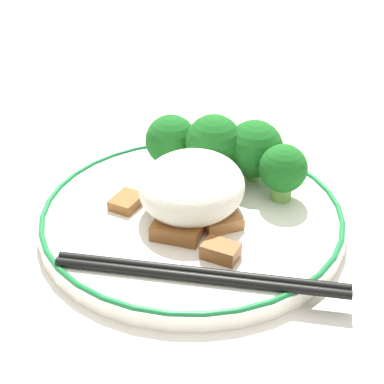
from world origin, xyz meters
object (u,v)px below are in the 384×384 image
(broccoli_back_left, at_px, (283,170))
(chopsticks, at_px, (200,275))
(broccoli_back_right, at_px, (210,143))
(broccoli_mid_left, at_px, (171,141))
(broccoli_back_center, at_px, (254,149))
(plate, at_px, (192,217))

(broccoli_back_left, height_order, chopsticks, broccoli_back_left)
(broccoli_back_right, distance_m, broccoli_mid_left, 0.04)
(broccoli_back_left, distance_m, broccoli_back_right, 0.07)
(broccoli_back_left, relative_size, broccoli_back_center, 0.89)
(broccoli_back_left, xyz_separation_m, chopsticks, (-0.13, 0.03, -0.03))
(broccoli_back_right, relative_size, broccoli_mid_left, 1.18)
(broccoli_back_left, bearing_deg, plate, 124.69)
(plate, xyz_separation_m, chopsticks, (-0.08, -0.03, 0.01))
(broccoli_back_right, height_order, chopsticks, broccoli_back_right)
(plate, relative_size, broccoli_mid_left, 4.93)
(broccoli_back_center, bearing_deg, chopsticks, 179.49)
(broccoli_back_right, distance_m, chopsticks, 0.15)
(broccoli_back_right, height_order, broccoli_mid_left, broccoli_back_right)
(broccoli_back_left, xyz_separation_m, broccoli_mid_left, (0.02, 0.11, -0.00))
(broccoli_back_left, bearing_deg, broccoli_mid_left, 79.37)
(broccoli_back_right, relative_size, chopsticks, 0.29)
(broccoli_back_center, relative_size, broccoli_back_right, 0.92)
(broccoli_back_left, relative_size, chopsticks, 0.24)
(broccoli_back_center, bearing_deg, broccoli_back_right, 104.84)
(plate, height_order, broccoli_back_right, broccoli_back_right)
(broccoli_back_right, bearing_deg, chopsticks, -165.27)
(plate, relative_size, broccoli_back_right, 4.16)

